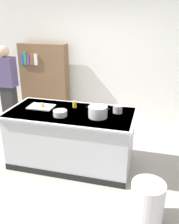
# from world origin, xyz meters

# --- Properties ---
(ground_plane) EXTENTS (10.00, 10.00, 0.00)m
(ground_plane) POSITION_xyz_m (0.00, 0.00, 0.00)
(ground_plane) COLOR #9E9991
(back_wall) EXTENTS (6.40, 0.12, 3.00)m
(back_wall) POSITION_xyz_m (0.00, 2.10, 1.50)
(back_wall) COLOR white
(back_wall) RESTS_ON ground_plane
(counter_island) EXTENTS (1.98, 0.98, 0.90)m
(counter_island) POSITION_xyz_m (0.00, -0.00, 0.47)
(counter_island) COLOR #B7BABF
(counter_island) RESTS_ON ground_plane
(cutting_board) EXTENTS (0.40, 0.28, 0.02)m
(cutting_board) POSITION_xyz_m (-0.52, 0.08, 0.91)
(cutting_board) COLOR silver
(cutting_board) RESTS_ON counter_island
(onion) EXTENTS (0.07, 0.07, 0.07)m
(onion) POSITION_xyz_m (-0.49, 0.06, 0.96)
(onion) COLOR tan
(onion) RESTS_ON cutting_board
(stock_pot) EXTENTS (0.34, 0.28, 0.16)m
(stock_pot) POSITION_xyz_m (0.45, -0.08, 0.98)
(stock_pot) COLOR #B7BABF
(stock_pot) RESTS_ON counter_island
(sauce_pan) EXTENTS (0.21, 0.14, 0.11)m
(sauce_pan) POSITION_xyz_m (0.70, 0.16, 0.96)
(sauce_pan) COLOR #99999E
(sauce_pan) RESTS_ON counter_island
(mixing_bowl) EXTENTS (0.20, 0.20, 0.09)m
(mixing_bowl) POSITION_xyz_m (-0.09, -0.18, 0.94)
(mixing_bowl) COLOR #B7BABF
(mixing_bowl) RESTS_ON counter_island
(juice_cup) EXTENTS (0.07, 0.07, 0.10)m
(juice_cup) POSITION_xyz_m (-0.00, 0.21, 0.95)
(juice_cup) COLOR yellow
(juice_cup) RESTS_ON counter_island
(trash_bin) EXTENTS (0.39, 0.39, 0.52)m
(trash_bin) POSITION_xyz_m (1.25, -0.94, 0.26)
(trash_bin) COLOR silver
(trash_bin) RESTS_ON ground_plane
(person_guest) EXTENTS (0.38, 0.24, 1.72)m
(person_guest) POSITION_xyz_m (-1.74, 1.04, 0.91)
(person_guest) COLOR #282828
(person_guest) RESTS_ON ground_plane
(bookshelf) EXTENTS (1.10, 0.31, 1.70)m
(bookshelf) POSITION_xyz_m (-1.25, 1.80, 0.85)
(bookshelf) COLOR brown
(bookshelf) RESTS_ON ground_plane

